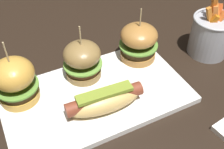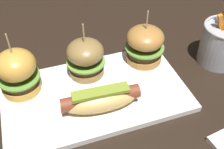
{
  "view_description": "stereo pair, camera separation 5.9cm",
  "coord_description": "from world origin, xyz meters",
  "px_view_note": "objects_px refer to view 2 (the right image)",
  "views": [
    {
      "loc": [
        -0.16,
        -0.39,
        0.46
      ],
      "look_at": [
        0.04,
        0.0,
        0.05
      ],
      "focal_mm": 44.97,
      "sensor_mm": 36.0,
      "label": 1
    },
    {
      "loc": [
        -0.1,
        -0.41,
        0.46
      ],
      "look_at": [
        0.04,
        0.0,
        0.05
      ],
      "focal_mm": 44.97,
      "sensor_mm": 36.0,
      "label": 2
    }
  ],
  "objects_px": {
    "hot_dog": "(102,99)",
    "slider_center": "(86,57)",
    "platter_main": "(95,94)",
    "slider_left": "(17,72)",
    "fries_bucket": "(222,42)",
    "slider_right": "(145,44)"
  },
  "relations": [
    {
      "from": "platter_main",
      "to": "slider_left",
      "type": "height_order",
      "value": "slider_left"
    },
    {
      "from": "hot_dog",
      "to": "slider_left",
      "type": "relative_size",
      "value": 1.11
    },
    {
      "from": "slider_left",
      "to": "slider_center",
      "type": "height_order",
      "value": "slider_left"
    },
    {
      "from": "platter_main",
      "to": "fries_bucket",
      "type": "distance_m",
      "value": 0.33
    },
    {
      "from": "platter_main",
      "to": "fries_bucket",
      "type": "height_order",
      "value": "fries_bucket"
    },
    {
      "from": "slider_center",
      "to": "fries_bucket",
      "type": "relative_size",
      "value": 0.87
    },
    {
      "from": "slider_right",
      "to": "fries_bucket",
      "type": "bearing_deg",
      "value": -14.54
    },
    {
      "from": "hot_dog",
      "to": "slider_center",
      "type": "xyz_separation_m",
      "value": [
        -0.0,
        0.11,
        0.02
      ]
    },
    {
      "from": "slider_right",
      "to": "hot_dog",
      "type": "bearing_deg",
      "value": -141.43
    },
    {
      "from": "hot_dog",
      "to": "slider_center",
      "type": "relative_size",
      "value": 1.22
    },
    {
      "from": "platter_main",
      "to": "slider_left",
      "type": "distance_m",
      "value": 0.17
    },
    {
      "from": "slider_left",
      "to": "fries_bucket",
      "type": "relative_size",
      "value": 0.96
    },
    {
      "from": "hot_dog",
      "to": "slider_left",
      "type": "bearing_deg",
      "value": 144.7
    },
    {
      "from": "slider_center",
      "to": "platter_main",
      "type": "bearing_deg",
      "value": -90.98
    },
    {
      "from": "hot_dog",
      "to": "slider_left",
      "type": "height_order",
      "value": "slider_left"
    },
    {
      "from": "slider_left",
      "to": "slider_center",
      "type": "distance_m",
      "value": 0.15
    },
    {
      "from": "platter_main",
      "to": "slider_center",
      "type": "relative_size",
      "value": 2.99
    },
    {
      "from": "platter_main",
      "to": "slider_center",
      "type": "distance_m",
      "value": 0.09
    },
    {
      "from": "platter_main",
      "to": "slider_center",
      "type": "xyz_separation_m",
      "value": [
        0.0,
        0.07,
        0.05
      ]
    },
    {
      "from": "hot_dog",
      "to": "slider_center",
      "type": "bearing_deg",
      "value": 90.62
    },
    {
      "from": "platter_main",
      "to": "hot_dog",
      "type": "bearing_deg",
      "value": -87.04
    },
    {
      "from": "platter_main",
      "to": "hot_dog",
      "type": "relative_size",
      "value": 2.44
    }
  ]
}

